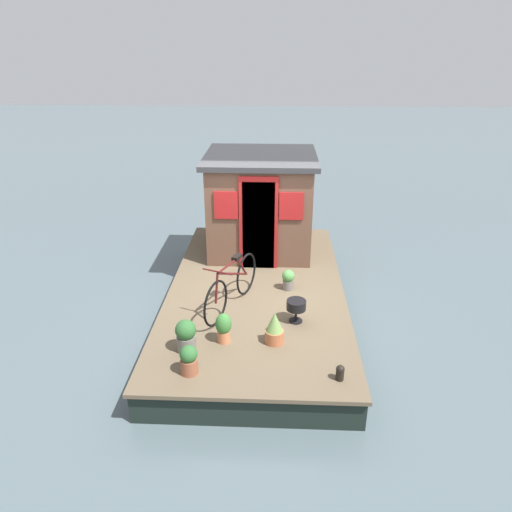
# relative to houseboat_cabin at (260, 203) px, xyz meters

# --- Properties ---
(ground_plane) EXTENTS (60.00, 60.00, 0.00)m
(ground_plane) POSITION_rel_houseboat_cabin_xyz_m (-1.79, 0.00, -1.51)
(ground_plane) COLOR #4C5B60
(houseboat_deck) EXTENTS (5.80, 3.07, 0.51)m
(houseboat_deck) POSITION_rel_houseboat_cabin_xyz_m (-1.79, 0.00, -1.25)
(houseboat_deck) COLOR brown
(houseboat_deck) RESTS_ON ground_plane
(houseboat_cabin) EXTENTS (2.14, 2.19, 1.97)m
(houseboat_cabin) POSITION_rel_houseboat_cabin_xyz_m (0.00, 0.00, 0.00)
(houseboat_cabin) COLOR brown
(houseboat_cabin) RESTS_ON houseboat_deck
(bicycle) EXTENTS (1.71, 0.75, 0.87)m
(bicycle) POSITION_rel_houseboat_cabin_xyz_m (-2.50, 0.37, -0.59)
(bicycle) COLOR black
(bicycle) RESTS_ON houseboat_deck
(potted_plant_sage) EXTENTS (0.29, 0.29, 0.48)m
(potted_plant_sage) POSITION_rel_houseboat_cabin_xyz_m (-3.72, 0.90, -0.75)
(potted_plant_sage) COLOR slate
(potted_plant_sage) RESTS_ON houseboat_deck
(potted_plant_ivy) EXTENTS (0.23, 0.23, 0.46)m
(potted_plant_ivy) POSITION_rel_houseboat_cabin_xyz_m (-3.48, 0.40, -0.75)
(potted_plant_ivy) COLOR #C6754C
(potted_plant_ivy) RESTS_ON houseboat_deck
(potted_plant_rosemary) EXTENTS (0.27, 0.27, 0.50)m
(potted_plant_rosemary) POSITION_rel_houseboat_cabin_xyz_m (-3.47, -0.33, -0.76)
(potted_plant_rosemary) COLOR #B2603D
(potted_plant_rosemary) RESTS_ON houseboat_deck
(potted_plant_basil) EXTENTS (0.22, 0.22, 0.36)m
(potted_plant_basil) POSITION_rel_houseboat_cabin_xyz_m (-1.83, -0.56, -0.80)
(potted_plant_basil) COLOR slate
(potted_plant_basil) RESTS_ON houseboat_deck
(potted_plant_mint) EXTENTS (0.24, 0.24, 0.42)m
(potted_plant_mint) POSITION_rel_houseboat_cabin_xyz_m (-4.22, 0.77, -0.79)
(potted_plant_mint) COLOR #935138
(potted_plant_mint) RESTS_ON houseboat_deck
(charcoal_grill) EXTENTS (0.30, 0.30, 0.37)m
(charcoal_grill) POSITION_rel_houseboat_cabin_xyz_m (-2.89, -0.66, -0.72)
(charcoal_grill) COLOR black
(charcoal_grill) RESTS_ON houseboat_deck
(mooring_bollard) EXTENTS (0.11, 0.11, 0.22)m
(mooring_bollard) POSITION_rel_houseboat_cabin_xyz_m (-4.27, -1.18, -0.88)
(mooring_bollard) COLOR black
(mooring_bollard) RESTS_ON houseboat_deck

